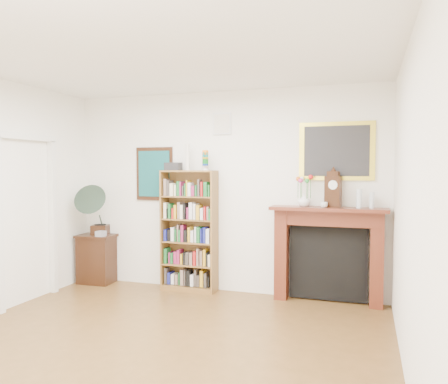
# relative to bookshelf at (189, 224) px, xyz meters

# --- Properties ---
(room) EXTENTS (4.51, 5.01, 2.81)m
(room) POSITION_rel_bookshelf_xyz_m (0.44, -2.34, 0.45)
(room) COLOR brown
(room) RESTS_ON ground
(door_casing) EXTENTS (0.08, 1.02, 2.17)m
(door_casing) POSITION_rel_bookshelf_xyz_m (-1.76, -1.14, 0.31)
(door_casing) COLOR white
(door_casing) RESTS_ON left_wall
(teal_poster) EXTENTS (0.58, 0.04, 0.78)m
(teal_poster) POSITION_rel_bookshelf_xyz_m (-0.61, 0.14, 0.70)
(teal_poster) COLOR black
(teal_poster) RESTS_ON back_wall
(small_picture) EXTENTS (0.26, 0.04, 0.30)m
(small_picture) POSITION_rel_bookshelf_xyz_m (0.44, 0.14, 1.40)
(small_picture) COLOR white
(small_picture) RESTS_ON back_wall
(gilt_painting) EXTENTS (0.95, 0.04, 0.75)m
(gilt_painting) POSITION_rel_bookshelf_xyz_m (1.99, 0.14, 1.00)
(gilt_painting) COLOR gold
(gilt_painting) RESTS_ON back_wall
(bookshelf) EXTENTS (0.78, 0.28, 1.96)m
(bookshelf) POSITION_rel_bookshelf_xyz_m (0.00, 0.00, 0.00)
(bookshelf) COLOR brown
(bookshelf) RESTS_ON floor
(side_cabinet) EXTENTS (0.56, 0.42, 0.73)m
(side_cabinet) POSITION_rel_bookshelf_xyz_m (-1.49, -0.05, -0.58)
(side_cabinet) COLOR black
(side_cabinet) RESTS_ON floor
(fireplace) EXTENTS (1.47, 0.38, 1.24)m
(fireplace) POSITION_rel_bookshelf_xyz_m (1.91, 0.05, -0.22)
(fireplace) COLOR #531F13
(fireplace) RESTS_ON floor
(gramophone) EXTENTS (0.60, 0.68, 0.76)m
(gramophone) POSITION_rel_bookshelf_xyz_m (-1.46, -0.12, 0.21)
(gramophone) COLOR black
(gramophone) RESTS_ON side_cabinet
(cd_stack) EXTENTS (0.13, 0.13, 0.08)m
(cd_stack) POSITION_rel_bookshelf_xyz_m (-1.33, -0.18, -0.18)
(cd_stack) COLOR #ACACB8
(cd_stack) RESTS_ON side_cabinet
(mantel_clock) EXTENTS (0.22, 0.15, 0.46)m
(mantel_clock) POSITION_rel_bookshelf_xyz_m (1.97, 0.01, 0.51)
(mantel_clock) COLOR black
(mantel_clock) RESTS_ON fireplace
(flower_vase) EXTENTS (0.21, 0.21, 0.17)m
(flower_vase) POSITION_rel_bookshelf_xyz_m (1.61, 0.00, 0.37)
(flower_vase) COLOR white
(flower_vase) RESTS_ON fireplace
(teacup) EXTENTS (0.10, 0.10, 0.07)m
(teacup) POSITION_rel_bookshelf_xyz_m (1.87, -0.08, 0.32)
(teacup) COLOR silver
(teacup) RESTS_ON fireplace
(bottle_left) EXTENTS (0.07, 0.07, 0.24)m
(bottle_left) POSITION_rel_bookshelf_xyz_m (2.28, -0.02, 0.41)
(bottle_left) COLOR silver
(bottle_left) RESTS_ON fireplace
(bottle_right) EXTENTS (0.06, 0.06, 0.20)m
(bottle_right) POSITION_rel_bookshelf_xyz_m (2.43, 0.02, 0.39)
(bottle_right) COLOR silver
(bottle_right) RESTS_ON fireplace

